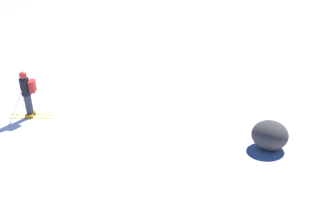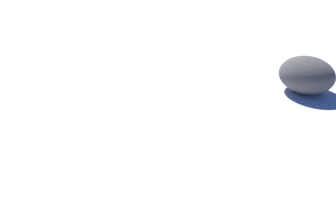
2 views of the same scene
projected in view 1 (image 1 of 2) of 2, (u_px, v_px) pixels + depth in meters
ground_plane at (27, 121)px, 16.53m from camera, size 300.00×300.00×0.00m
skier at (27, 92)px, 16.43m from camera, size 1.29×1.72×1.82m
exposed_boulder_0 at (270, 135)px, 14.20m from camera, size 1.31×1.12×0.85m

